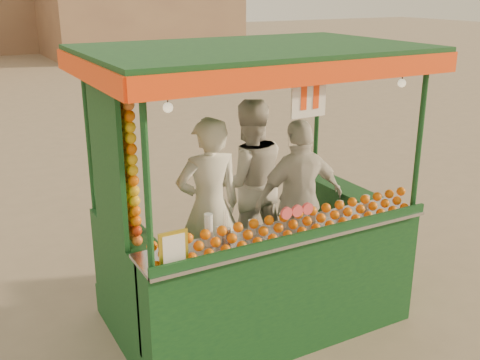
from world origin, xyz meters
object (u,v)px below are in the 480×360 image
vendor_left (209,207)px  vendor_right (300,200)px  juice_cart (252,243)px  vendor_middle (249,182)px

vendor_left → vendor_right: (0.98, -0.14, -0.05)m
juice_cart → vendor_middle: juice_cart is taller
juice_cart → vendor_left: 0.55m
vendor_middle → vendor_right: (0.29, -0.56, -0.07)m
vendor_middle → vendor_right: size_ratio=1.08×
vendor_middle → vendor_left: bearing=42.9°
juice_cart → vendor_right: juice_cart is taller
vendor_left → vendor_middle: 0.81m
vendor_left → vendor_middle: bearing=-142.9°
juice_cart → vendor_right: (0.67, 0.16, 0.28)m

